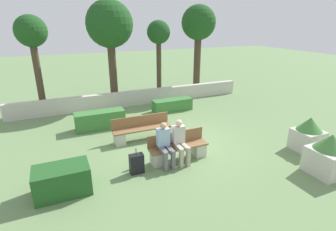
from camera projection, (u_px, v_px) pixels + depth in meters
ground_plane at (177, 142)px, 9.53m from camera, size 60.00×60.00×0.00m
perimeter_wall at (136, 98)px, 13.70m from camera, size 12.16×0.30×0.75m
bench_front at (178, 149)px, 8.27m from camera, size 1.92×0.48×0.88m
bench_left_side at (142, 131)px, 9.65m from camera, size 2.19×0.48×0.88m
person_seated_man at (165, 143)px, 7.81m from camera, size 0.38×0.64×1.35m
person_seated_woman at (180, 139)px, 8.01m from camera, size 0.38×0.64×1.36m
hedge_block_near_left at (100, 120)px, 10.68m from camera, size 1.96×0.65×0.72m
hedge_block_near_right at (172, 105)px, 12.82m from camera, size 1.93×0.61×0.57m
hedge_block_mid_left at (62, 180)px, 6.63m from camera, size 1.35×0.82×0.74m
planter_corner_left at (328, 155)px, 7.42m from camera, size 0.95×0.95×1.22m
planter_corner_right at (308, 134)px, 8.79m from camera, size 0.85×0.85×1.18m
suitcase at (137, 164)px, 7.54m from camera, size 0.40×0.22×0.79m
tree_leftmost at (32, 36)px, 11.62m from camera, size 1.40×1.40×4.45m
tree_center_left at (110, 26)px, 12.91m from camera, size 2.32×2.32×5.18m
tree_center_right at (159, 36)px, 14.48m from camera, size 1.28×1.28×4.22m
tree_rightmost at (198, 25)px, 14.87m from camera, size 1.95×1.95×5.05m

